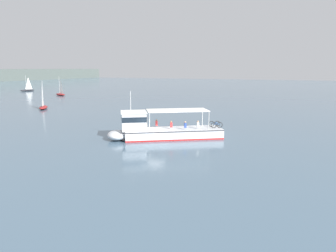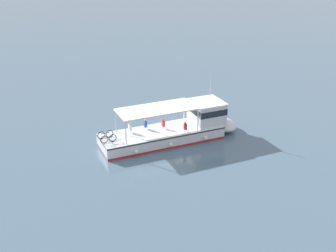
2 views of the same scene
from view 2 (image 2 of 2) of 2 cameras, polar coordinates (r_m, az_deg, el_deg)
ground_plane at (r=39.31m, az=1.87°, el=-0.81°), size 400.00×400.00×0.00m
ferry_main at (r=37.63m, az=1.42°, el=-0.28°), size 9.57×12.32×5.32m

